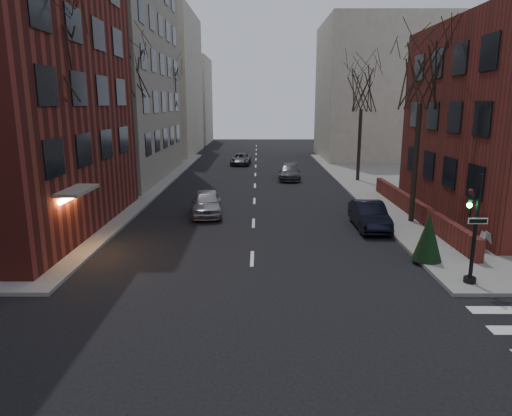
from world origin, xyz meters
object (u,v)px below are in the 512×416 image
Objects in this scene: tree_left_b at (127,68)px; tree_right_b at (362,91)px; car_lane_gray at (289,172)px; tree_right_a at (422,74)px; tree_left_c at (167,88)px; car_lane_silver at (207,203)px; parked_sedan at (369,215)px; sandwich_board at (485,241)px; tree_left_a at (50,58)px; traffic_signal at (473,236)px; evergreen_shrub at (428,237)px; streetlamp_near at (123,141)px; streetlamp_far at (178,126)px; car_lane_far at (241,159)px.

tree_left_b is 1.18× the size of tree_right_b.
car_lane_gray is at bearing 31.39° from tree_left_b.
tree_right_b is at bearing 90.00° from tree_right_a.
tree_left_c is 2.12× the size of car_lane_gray.
tree_right_b is 18.09m from car_lane_silver.
sandwich_board is at bearing -45.43° from parked_sedan.
tree_left_c is at bearing 128.66° from tree_right_a.
tree_left_a is 0.95× the size of tree_left_b.
evergreen_shrub is at bearing 104.63° from traffic_signal.
tree_left_b is 24.73m from sandwich_board.
tree_right_b is 2.12× the size of parked_sedan.
streetlamp_far is at bearing 90.00° from streetlamp_near.
tree_left_c reaches higher than sandwich_board.
evergreen_shrub reaches higher than car_lane_far.
tree_left_b is at bearing 155.56° from tree_right_a.
car_lane_silver is at bearing -20.94° from streetlamp_near.
tree_left_a reaches higher than traffic_signal.
tree_left_a reaches higher than parked_sedan.
tree_left_a is 17.15m from parked_sedan.
streetlamp_far is at bearing -166.65° from car_lane_far.
tree_right_b is 1.46× the size of streetlamp_near.
traffic_signal is 0.87× the size of car_lane_gray.
evergreen_shrub reaches higher than car_lane_gray.
tree_right_a reaches higher than evergreen_shrub.
streetlamp_near reaches higher than evergreen_shrub.
tree_left_c is 19.34m from tree_right_b.
tree_left_c reaches higher than car_lane_gray.
car_lane_gray is (11.83, 7.22, -8.25)m from tree_left_b.
tree_left_a is 12.01m from tree_left_b.
car_lane_far reaches higher than sandwich_board.
evergreen_shrub reaches higher than car_lane_silver.
car_lane_silver reaches higher than car_lane_gray.
tree_left_c reaches higher than evergreen_shrub.
sandwich_board is (11.97, -30.50, -0.03)m from car_lane_far.
tree_right_a is 1.55× the size of streetlamp_near.
tree_left_a is at bearing 179.58° from sandwich_board.
traffic_signal reaches higher than car_lane_gray.
car_lane_gray is (-4.91, 24.22, -1.24)m from traffic_signal.
streetlamp_near is 1.00× the size of streetlamp_far.
car_lane_silver is at bearing -76.28° from streetlamp_far.
tree_left_b reaches higher than car_lane_gray.
parked_sedan is 5.65m from evergreen_shrub.
tree_right_b is (17.60, 6.00, -1.33)m from tree_left_b.
tree_right_b is (17.60, 18.00, -0.88)m from tree_left_a.
tree_left_b is 1.11× the size of tree_right_a.
streetlamp_near is at bearing 153.22° from car_lane_silver.
tree_left_b is 19.34m from parked_sedan.
tree_left_c is 2.20× the size of car_lane_far.
parked_sedan is at bearing -31.06° from tree_left_b.
evergreen_shrub is (16.10, -28.56, -6.88)m from tree_left_c.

